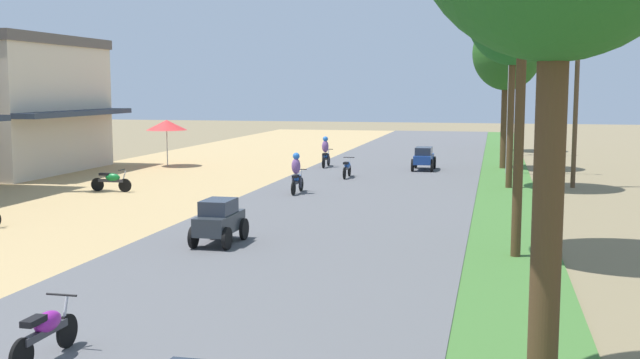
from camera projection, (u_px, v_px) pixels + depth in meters
The scene contains 14 objects.
parked_motorbike_fourth at pixel (112, 180), 31.35m from camera, with size 1.80×0.54×0.94m.
vendor_umbrella at pixel (167, 125), 41.39m from camera, with size 2.20×2.20×2.52m.
median_tree_third at pixel (514, 15), 31.85m from camera, with size 3.88×3.88×9.39m.
median_tree_fourth at pixel (507, 54), 39.97m from camera, with size 3.58×3.58×8.05m.
median_tree_fifth at pixel (507, 54), 51.24m from camera, with size 3.33×3.33×8.51m.
streetlamp_near at pixel (510, 77), 37.61m from camera, with size 3.16×0.20×8.41m.
streetlamp_mid at pixel (507, 80), 48.43m from camera, with size 3.16×0.20×8.28m.
utility_pole_near at pixel (576, 91), 32.66m from camera, with size 1.80×0.20×8.02m.
car_hatchback_charcoal at pixel (219, 220), 20.76m from camera, with size 1.04×2.00×1.23m.
car_sedan_blue at pixel (424, 157), 39.46m from camera, with size 1.10×2.26×1.19m.
motorbike_ahead_second at pixel (46, 329), 11.89m from camera, with size 0.54×1.80×0.94m.
motorbike_ahead_third at pixel (297, 174), 30.70m from camera, with size 0.54×1.80×1.66m.
motorbike_ahead_fourth at pixel (347, 167), 36.17m from camera, with size 0.54×1.80×0.94m.
motorbike_ahead_fifth at pixel (326, 153), 40.92m from camera, with size 0.54×1.80×1.66m.
Camera 1 is at (5.17, -5.65, 4.32)m, focal length 42.80 mm.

